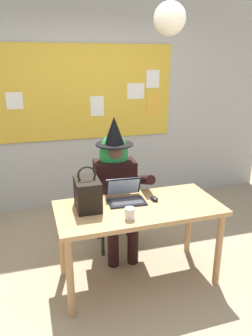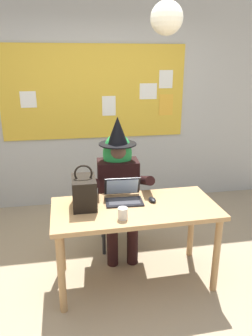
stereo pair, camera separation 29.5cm
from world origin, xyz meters
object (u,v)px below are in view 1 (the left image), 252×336
object	(u,v)px
desk_main	(139,216)
computer_mouse	(154,199)
handbag	(87,194)
laptop	(125,196)
person_costumed	(116,180)
coffee_mug	(130,213)
chair_at_desk	(114,200)

from	to	relation	value
desk_main	computer_mouse	size ratio (longest dim) A/B	13.92
handbag	laptop	bearing A→B (deg)	9.90
laptop	person_costumed	bearing A→B (deg)	89.36
computer_mouse	coffee_mug	distance (m)	0.42
chair_at_desk	laptop	bearing A→B (deg)	0.69
handbag	coffee_mug	bearing A→B (deg)	-45.14
chair_at_desk	handbag	world-z (taller)	handbag
laptop	handbag	size ratio (longest dim) A/B	0.90
handbag	desk_main	bearing A→B (deg)	-11.14
desk_main	coffee_mug	bearing A→B (deg)	-125.36
chair_at_desk	handbag	xyz separation A→B (m)	(-0.38, -0.61, 0.38)
chair_at_desk	laptop	world-z (taller)	laptop
chair_at_desk	computer_mouse	xyz separation A→B (m)	(0.22, -0.62, 0.26)
desk_main	laptop	world-z (taller)	laptop
person_costumed	laptop	world-z (taller)	person_costumed
person_costumed	coffee_mug	distance (m)	0.78
desk_main	coffee_mug	size ratio (longest dim) A/B	15.24
laptop	computer_mouse	bearing A→B (deg)	-13.36
computer_mouse	coffee_mug	bearing A→B (deg)	-145.04
chair_at_desk	coffee_mug	xyz separation A→B (m)	(-0.09, -0.90, 0.29)
laptop	computer_mouse	xyz separation A→B (m)	(0.25, -0.07, -0.03)
chair_at_desk	laptop	size ratio (longest dim) A/B	2.66
laptop	coffee_mug	world-z (taller)	laptop
laptop	coffee_mug	distance (m)	0.36
person_costumed	laptop	bearing A→B (deg)	-0.47
laptop	desk_main	bearing A→B (deg)	-59.13
desk_main	handbag	bearing A→B (deg)	168.86
desk_main	computer_mouse	distance (m)	0.22
computer_mouse	person_costumed	bearing A→B (deg)	107.87
person_costumed	handbag	bearing A→B (deg)	-34.71
person_costumed	computer_mouse	size ratio (longest dim) A/B	13.72
person_costumed	desk_main	bearing A→B (deg)	8.15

